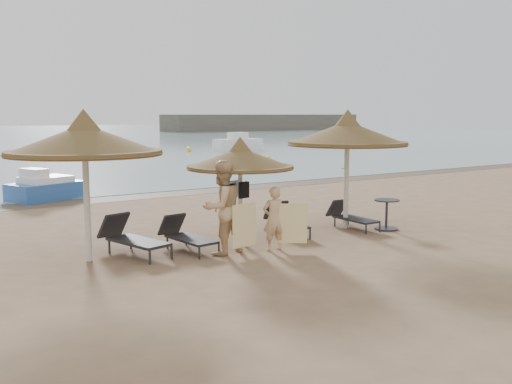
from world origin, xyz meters
TOP-DOWN VIEW (x-y plane):
  - ground at (0.00, 0.00)m, footprint 160.00×160.00m
  - wet_sand_strip at (0.00, 9.40)m, footprint 200.00×1.60m
  - palapa_left at (-3.56, 1.07)m, footprint 3.17×3.17m
  - palapa_center at (-0.04, 0.75)m, footprint 2.54×2.54m
  - palapa_right at (3.27, 0.70)m, footprint 3.19×3.19m
  - lounger_far_left at (-2.61, 1.14)m, footprint 1.09×1.99m
  - lounger_near_left at (-1.44, 0.84)m, footprint 0.76×1.75m
  - lounger_near_right at (1.50, 1.06)m, footprint 0.93×1.81m
  - lounger_far_right at (3.39, 0.66)m, footprint 0.56×1.62m
  - side_table at (4.03, -0.05)m, footprint 0.66×0.66m
  - person_left at (-0.94, 0.04)m, footprint 1.21×0.90m
  - person_right at (0.17, -0.31)m, footprint 0.84×0.61m
  - towel_left at (-0.59, -0.31)m, footprint 0.67×0.13m
  - towel_right at (0.52, -0.56)m, footprint 0.54×0.37m
  - bag_patterned at (-0.04, 0.93)m, footprint 0.32×0.18m
  - bag_dark at (-0.04, 0.59)m, footprint 0.28×0.14m
  - pedal_boat at (-2.18, 10.49)m, footprint 2.83×2.23m
  - buoy_mid at (5.71, 30.93)m, footprint 0.38×0.38m
  - buoy_right at (14.42, 20.39)m, footprint 0.34×0.34m
  - buoy_extra at (14.20, 31.45)m, footprint 0.39×0.39m

SIDE VIEW (x-z plane):
  - ground at x=0.00m, z-range 0.00..0.00m
  - wet_sand_strip at x=0.00m, z-range 0.00..0.01m
  - buoy_right at x=14.42m, z-range 0.00..0.34m
  - buoy_mid at x=5.71m, z-range 0.00..0.38m
  - buoy_extra at x=14.20m, z-range 0.00..0.39m
  - lounger_far_right at x=3.39m, z-range -0.04..0.68m
  - lounger_near_left at x=-1.44m, z-range -0.04..0.72m
  - lounger_near_right at x=1.50m, z-range -0.04..0.74m
  - side_table at x=4.03m, z-range -0.02..0.78m
  - lounger_far_left at x=-2.61m, z-range -0.04..0.81m
  - pedal_boat at x=-2.18m, z-range -0.15..1.00m
  - towel_right at x=0.52m, z-range 0.17..1.07m
  - towel_left at x=-0.59m, z-range 0.18..1.13m
  - person_right at x=0.17m, z-range 0.00..1.68m
  - person_left at x=-0.94m, z-range 0.00..2.39m
  - bag_patterned at x=-0.04m, z-range 1.09..1.48m
  - bag_dark at x=-0.04m, z-range 1.10..1.48m
  - palapa_center at x=-0.04m, z-range 0.75..3.27m
  - palapa_left at x=-3.56m, z-range 0.93..4.08m
  - palapa_right at x=3.27m, z-range 0.94..4.10m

